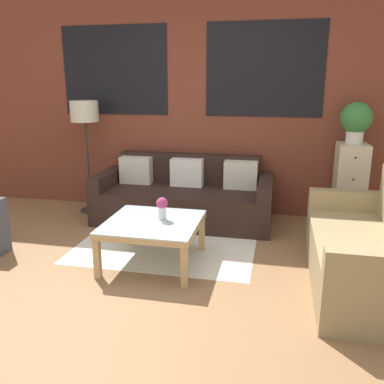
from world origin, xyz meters
name	(u,v)px	position (x,y,z in m)	size (l,w,h in m)	color
ground_plane	(121,298)	(0.00, 0.00, 0.00)	(16.00, 16.00, 0.00)	#8E6642
wall_back_brick	(187,102)	(0.00, 2.44, 1.41)	(8.40, 0.09, 2.80)	brown
rug	(169,241)	(0.07, 1.24, 0.00)	(1.84, 1.58, 0.00)	silver
couch_dark	(184,198)	(0.07, 1.95, 0.28)	(2.12, 0.88, 0.78)	black
settee_vintage	(370,252)	(1.95, 0.62, 0.31)	(0.80, 1.68, 0.92)	#99845B
coffee_table	(153,228)	(0.07, 0.67, 0.36)	(0.85, 0.85, 0.42)	silver
floor_lamp	(85,118)	(-1.24, 2.05, 1.23)	(0.35, 0.35, 1.44)	#2D2D2D
drawer_cabinet	(349,186)	(2.00, 2.16, 0.49)	(0.34, 0.43, 0.98)	beige
potted_plant	(356,120)	(2.00, 2.16, 1.25)	(0.35, 0.35, 0.46)	silver
flower_vase	(162,207)	(0.14, 0.73, 0.55)	(0.11, 0.11, 0.21)	silver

